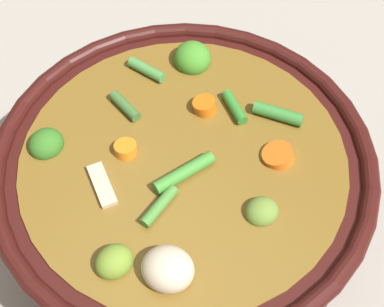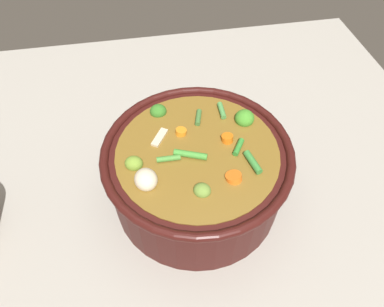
# 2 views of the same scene
# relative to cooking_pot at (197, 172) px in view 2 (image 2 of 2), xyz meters

# --- Properties ---
(ground_plane) EXTENTS (1.10, 1.10, 0.00)m
(ground_plane) POSITION_rel_cooking_pot_xyz_m (0.00, 0.00, -0.07)
(ground_plane) COLOR #9E998E
(cooking_pot) EXTENTS (0.32, 0.32, 0.15)m
(cooking_pot) POSITION_rel_cooking_pot_xyz_m (0.00, 0.00, 0.00)
(cooking_pot) COLOR #38110F
(cooking_pot) RESTS_ON ground_plane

